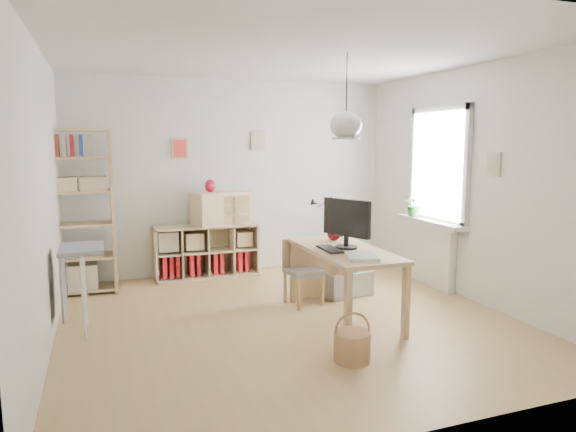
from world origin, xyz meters
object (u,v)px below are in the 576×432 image
object	(u,v)px
desk	(344,257)
chair	(302,267)
storage_chest	(342,277)
monitor	(347,221)
drawer_chest	(221,208)
tall_bookshelf	(78,205)
cube_shelf	(205,255)

from	to	relation	value
desk	chair	bearing A→B (deg)	109.00
chair	storage_chest	distance (m)	0.69
monitor	drawer_chest	bearing A→B (deg)	86.87
drawer_chest	storage_chest	bearing A→B (deg)	-66.07
tall_bookshelf	chair	size ratio (longest dim) A/B	2.69
monitor	tall_bookshelf	bearing A→B (deg)	119.79
cube_shelf	chair	world-z (taller)	chair
tall_bookshelf	storage_chest	xyz separation A→B (m)	(2.99, -1.11, -0.89)
tall_bookshelf	monitor	xyz separation A→B (m)	(2.62, -1.93, -0.05)
desk	drawer_chest	bearing A→B (deg)	109.76
desk	drawer_chest	size ratio (longest dim) A/B	1.93
desk	drawer_chest	distance (m)	2.34
storage_chest	drawer_chest	xyz separation A→B (m)	(-1.19, 1.35, 0.74)
cube_shelf	monitor	distance (m)	2.56
desk	monitor	bearing A→B (deg)	30.00
desk	monitor	xyz separation A→B (m)	(0.03, 0.02, 0.38)
tall_bookshelf	cube_shelf	bearing A→B (deg)	10.19
chair	monitor	world-z (taller)	monitor
desk	tall_bookshelf	world-z (taller)	tall_bookshelf
tall_bookshelf	storage_chest	bearing A→B (deg)	-20.41
cube_shelf	monitor	xyz separation A→B (m)	(1.05, -2.21, 0.74)
desk	drawer_chest	xyz separation A→B (m)	(-0.79, 2.19, 0.29)
cube_shelf	drawer_chest	xyz separation A→B (m)	(0.24, -0.04, 0.64)
cube_shelf	tall_bookshelf	size ratio (longest dim) A/B	0.70
cube_shelf	chair	xyz separation A→B (m)	(0.80, -1.60, 0.12)
chair	storage_chest	world-z (taller)	chair
tall_bookshelf	chair	distance (m)	2.79
desk	monitor	size ratio (longest dim) A/B	2.71
desk	chair	size ratio (longest dim) A/B	2.02
desk	storage_chest	xyz separation A→B (m)	(0.40, 0.84, -0.46)
monitor	drawer_chest	world-z (taller)	monitor
storage_chest	cube_shelf	bearing A→B (deg)	127.56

